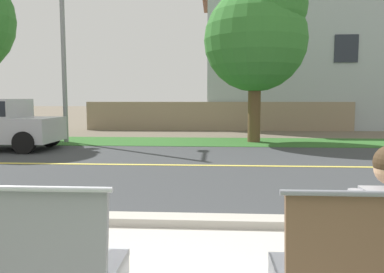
% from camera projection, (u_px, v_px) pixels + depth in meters
% --- Properties ---
extents(ground_plane, '(140.00, 140.00, 0.00)m').
position_uv_depth(ground_plane, '(211.00, 156.00, 10.23)').
color(ground_plane, '#665B4C').
extents(curb_edge, '(44.00, 0.30, 0.11)m').
position_uv_depth(curb_edge, '(205.00, 221.00, 4.62)').
color(curb_edge, '#ADA89E').
rests_on(curb_edge, ground_plane).
extents(street_asphalt, '(52.00, 8.00, 0.01)m').
position_uv_depth(street_asphalt, '(210.00, 166.00, 8.74)').
color(street_asphalt, '#383A3D').
rests_on(street_asphalt, ground_plane).
extents(road_centre_line, '(48.00, 0.14, 0.01)m').
position_uv_depth(road_centre_line, '(210.00, 165.00, 8.74)').
color(road_centre_line, '#E0CC4C').
rests_on(road_centre_line, ground_plane).
extents(far_verge_grass, '(48.00, 2.80, 0.02)m').
position_uv_depth(far_verge_grass, '(212.00, 142.00, 13.58)').
color(far_verge_grass, '#2D6026').
rests_on(far_verge_grass, ground_plane).
extents(seated_person_grey, '(0.52, 0.68, 1.25)m').
position_uv_depth(seated_person_grey, '(382.00, 229.00, 2.53)').
color(seated_person_grey, '#47382D').
rests_on(seated_person_grey, ground_plane).
extents(streetlamp, '(0.24, 2.10, 7.34)m').
position_uv_depth(streetlamp, '(65.00, 24.00, 13.28)').
color(streetlamp, gray).
rests_on(streetlamp, ground_plane).
extents(shade_tree_left, '(3.59, 3.59, 5.92)m').
position_uv_depth(shade_tree_left, '(259.00, 32.00, 13.10)').
color(shade_tree_left, brown).
rests_on(shade_tree_left, ground_plane).
extents(garden_wall, '(13.00, 0.36, 1.40)m').
position_uv_depth(garden_wall, '(218.00, 116.00, 18.53)').
color(garden_wall, gray).
rests_on(garden_wall, ground_plane).
extents(house_across_street, '(9.77, 6.91, 7.71)m').
position_uv_depth(house_across_street, '(289.00, 57.00, 21.15)').
color(house_across_street, '#A3ADB2').
rests_on(house_across_street, ground_plane).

